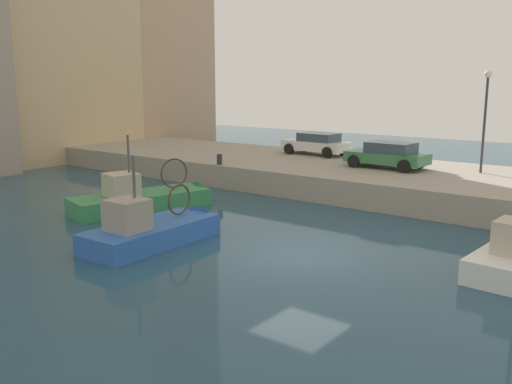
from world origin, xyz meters
The scene contains 9 objects.
water_surface centered at (0.00, 0.00, 0.00)m, with size 80.00×80.00×0.00m, color navy.
quay_wall centered at (11.50, 0.00, 0.60)m, with size 9.00×56.00×1.20m, color #9E9384.
fishing_boat_blue centered at (-1.71, 4.81, 0.13)m, with size 5.79×2.28×4.03m.
fishing_boat_green centered at (1.55, 9.03, 0.12)m, with size 7.04×3.66×4.23m.
parked_car_green centered at (11.63, 2.45, 1.88)m, with size 2.13×4.05×1.32m.
parked_car_white centered at (13.93, 8.08, 1.88)m, with size 2.04×4.12×1.30m.
mooring_bollard_north centered at (7.35, 10.00, 1.48)m, with size 0.28×0.28×0.55m, color #2D2D33.
quay_streetlamp centered at (13.00, -1.71, 4.45)m, with size 0.36×0.36×4.83m.
waterfront_building_east_mid centered at (17.11, 27.27, 11.77)m, with size 11.30×7.06×23.50m.
Camera 1 is at (-14.36, -9.28, 5.46)m, focal length 38.88 mm.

